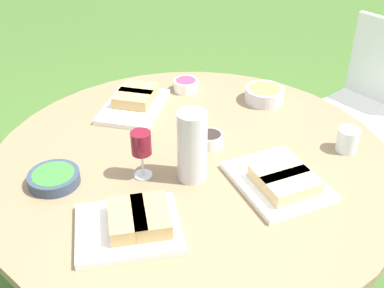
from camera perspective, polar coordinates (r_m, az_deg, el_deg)
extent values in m
cylinder|color=#4C4C51|center=(1.88, 0.00, -10.77)|extent=(0.11, 0.11, 0.65)
cylinder|color=#8C7251|center=(1.66, 0.00, -2.23)|extent=(1.39, 1.39, 0.03)
cube|color=white|center=(2.53, 19.32, 3.03)|extent=(0.50, 0.48, 0.04)
cylinder|color=white|center=(2.60, 12.63, -1.01)|extent=(0.03, 0.03, 0.43)
cylinder|color=white|center=(2.44, 19.75, -4.92)|extent=(0.03, 0.03, 0.43)
cylinder|color=white|center=(2.87, 17.24, 1.75)|extent=(0.03, 0.03, 0.43)
cylinder|color=silver|center=(1.49, 0.01, -0.26)|extent=(0.09, 0.09, 0.24)
cone|color=silver|center=(1.47, -0.86, 3.78)|extent=(0.02, 0.02, 0.03)
cylinder|color=silver|center=(1.57, -5.73, -3.74)|extent=(0.06, 0.06, 0.01)
cylinder|color=silver|center=(1.55, -5.83, -2.41)|extent=(0.01, 0.01, 0.08)
cylinder|color=maroon|center=(1.50, -6.00, 0.06)|extent=(0.06, 0.06, 0.08)
cube|color=white|center=(1.95, -6.94, 4.44)|extent=(0.38, 0.38, 0.02)
cube|color=tan|center=(1.99, -6.32, 6.22)|extent=(0.18, 0.18, 0.04)
cube|color=tan|center=(1.93, -7.01, 5.27)|extent=(0.18, 0.18, 0.04)
cube|color=white|center=(1.38, -7.56, -9.87)|extent=(0.33, 0.36, 0.02)
cube|color=tan|center=(1.36, -4.90, -8.53)|extent=(0.18, 0.15, 0.05)
cube|color=tan|center=(1.36, -7.67, -8.84)|extent=(0.18, 0.15, 0.05)
cube|color=white|center=(1.55, 10.09, -4.42)|extent=(0.34, 0.29, 0.02)
cube|color=#E0C184|center=(1.49, 11.66, -4.91)|extent=(0.13, 0.17, 0.05)
cube|color=#E0C184|center=(1.53, 10.21, -3.46)|extent=(0.13, 0.17, 0.05)
cylinder|color=silver|center=(2.01, 8.56, 5.80)|extent=(0.16, 0.16, 0.06)
cylinder|color=#E0C147|center=(2.00, 8.60, 6.24)|extent=(0.13, 0.13, 0.03)
cylinder|color=#334256|center=(1.59, -16.03, -3.94)|extent=(0.16, 0.16, 0.04)
cylinder|color=#387533|center=(1.58, -16.10, -3.62)|extent=(0.13, 0.13, 0.02)
cylinder|color=white|center=(1.71, 2.16, 0.53)|extent=(0.09, 0.09, 0.05)
cylinder|color=#2D231E|center=(1.70, 2.17, 0.92)|extent=(0.08, 0.08, 0.02)
cylinder|color=white|center=(2.07, -0.73, 6.97)|extent=(0.11, 0.11, 0.05)
cylinder|color=#D6385B|center=(2.06, -0.73, 7.33)|extent=(0.09, 0.09, 0.02)
cylinder|color=silver|center=(1.75, 17.97, 0.46)|extent=(0.08, 0.08, 0.08)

